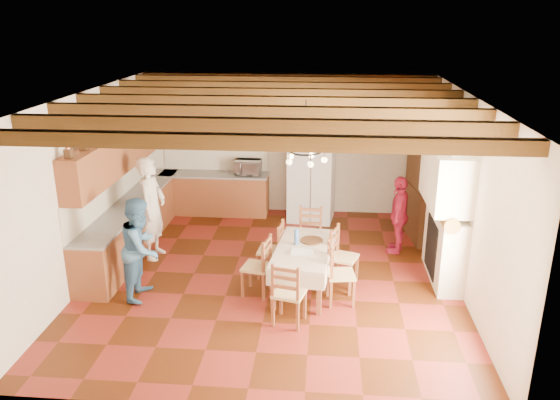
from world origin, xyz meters
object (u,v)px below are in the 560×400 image
at_px(chair_left_near, 256,266).
at_px(person_woman_red, 399,215).
at_px(dining_table, 304,252).
at_px(person_woman_blue, 141,248).
at_px(chair_end_near, 289,292).
at_px(chair_end_far, 310,235).
at_px(microwave, 248,167).
at_px(hutch, 426,181).
at_px(chair_left_far, 271,249).
at_px(refrigerator, 312,178).
at_px(chair_right_far, 344,256).
at_px(person_man, 152,208).
at_px(chair_right_near, 341,273).

distance_m(chair_left_near, person_woman_red, 2.99).
distance_m(dining_table, person_woman_blue, 2.49).
xyz_separation_m(chair_end_near, person_woman_red, (1.81, 2.60, 0.24)).
relative_size(chair_end_far, microwave, 1.73).
xyz_separation_m(person_woman_blue, person_woman_red, (4.10, 2.00, -0.07)).
bearing_deg(hutch, chair_left_far, -152.04).
distance_m(refrigerator, person_woman_red, 2.25).
bearing_deg(chair_left_far, chair_end_near, 21.88).
relative_size(hutch, person_woman_red, 1.59).
xyz_separation_m(refrigerator, chair_end_near, (-0.18, -4.14, -0.43)).
distance_m(refrigerator, chair_end_near, 4.17).
distance_m(chair_end_far, person_woman_blue, 2.92).
height_order(hutch, chair_end_far, hutch).
distance_m(refrigerator, chair_right_far, 2.99).
height_order(person_man, microwave, person_man).
height_order(dining_table, microwave, microwave).
distance_m(chair_left_near, person_man, 2.38).
height_order(chair_left_near, person_man, person_man).
xyz_separation_m(dining_table, chair_end_far, (0.06, 1.06, -0.16)).
height_order(refrigerator, person_man, person_man).
relative_size(chair_end_near, person_woman_red, 0.67).
distance_m(dining_table, person_man, 2.91).
distance_m(person_man, person_woman_red, 4.41).
xyz_separation_m(refrigerator, chair_right_far, (0.62, -2.89, -0.43)).
relative_size(chair_right_far, person_woman_blue, 0.60).
xyz_separation_m(refrigerator, chair_left_far, (-0.58, -2.72, -0.43)).
bearing_deg(chair_end_far, person_woman_blue, -147.18).
relative_size(chair_right_far, person_man, 0.52).
distance_m(chair_left_far, person_woman_red, 2.52).
relative_size(dining_table, chair_left_near, 1.79).
distance_m(chair_end_near, person_man, 3.29).
relative_size(chair_end_far, person_woman_red, 0.67).
bearing_deg(person_man, chair_right_far, -98.79).
bearing_deg(person_woman_red, microwave, -104.56).
distance_m(refrigerator, microwave, 1.38).
bearing_deg(chair_left_far, dining_table, 59.59).
xyz_separation_m(chair_left_far, person_woman_red, (2.21, 1.18, 0.24)).
xyz_separation_m(chair_left_far, chair_end_near, (0.41, -1.42, 0.00)).
height_order(chair_end_far, person_woman_red, person_woman_red).
height_order(chair_right_far, chair_end_near, same).
bearing_deg(chair_end_near, chair_left_far, -59.96).
relative_size(chair_end_far, person_woman_blue, 0.60).
bearing_deg(chair_right_far, chair_left_far, 101.06).
xyz_separation_m(chair_left_near, person_man, (-2.00, 1.22, 0.44)).
distance_m(dining_table, person_woman_red, 2.30).
height_order(chair_right_near, person_woman_red, person_woman_red).
bearing_deg(chair_right_far, hutch, -17.36).
distance_m(chair_right_near, person_man, 3.59).
distance_m(chair_left_near, chair_right_far, 1.43).
xyz_separation_m(chair_left_far, chair_right_far, (1.20, -0.17, 0.00)).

